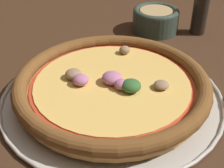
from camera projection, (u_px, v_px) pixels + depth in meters
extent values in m
plane|color=#3D2616|center=(112.00, 98.00, 0.51)|extent=(3.00, 3.00, 0.00)
cylinder|color=#B7B2A8|center=(112.00, 96.00, 0.51)|extent=(0.35, 0.35, 0.01)
torus|color=#B7B2A8|center=(112.00, 95.00, 0.51)|extent=(0.36, 0.36, 0.01)
cylinder|color=tan|center=(112.00, 89.00, 0.50)|extent=(0.30, 0.30, 0.02)
torus|color=brown|center=(112.00, 82.00, 0.50)|extent=(0.31, 0.31, 0.02)
cylinder|color=#B7381E|center=(112.00, 84.00, 0.50)|extent=(0.26, 0.26, 0.00)
cylinder|color=#E5B75B|center=(112.00, 83.00, 0.50)|extent=(0.25, 0.25, 0.00)
ellipsoid|color=#B26B93|center=(111.00, 80.00, 0.49)|extent=(0.04, 0.04, 0.02)
ellipsoid|color=#B26B93|center=(121.00, 84.00, 0.48)|extent=(0.03, 0.03, 0.02)
ellipsoid|color=#B26B93|center=(81.00, 80.00, 0.49)|extent=(0.03, 0.03, 0.02)
ellipsoid|color=#33602D|center=(131.00, 86.00, 0.47)|extent=(0.04, 0.04, 0.02)
ellipsoid|color=#8E7051|center=(161.00, 85.00, 0.48)|extent=(0.03, 0.03, 0.01)
ellipsoid|color=#8E7051|center=(73.00, 74.00, 0.50)|extent=(0.03, 0.03, 0.02)
ellipsoid|color=#8E7051|center=(125.00, 50.00, 0.57)|extent=(0.02, 0.02, 0.01)
cylinder|color=#334238|center=(155.00, 21.00, 0.72)|extent=(0.10, 0.10, 0.05)
torus|color=#334238|center=(156.00, 12.00, 0.70)|extent=(0.10, 0.10, 0.01)
cylinder|color=tan|center=(156.00, 11.00, 0.70)|extent=(0.07, 0.07, 0.00)
cylinder|color=black|center=(200.00, 15.00, 0.70)|extent=(0.03, 0.03, 0.09)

